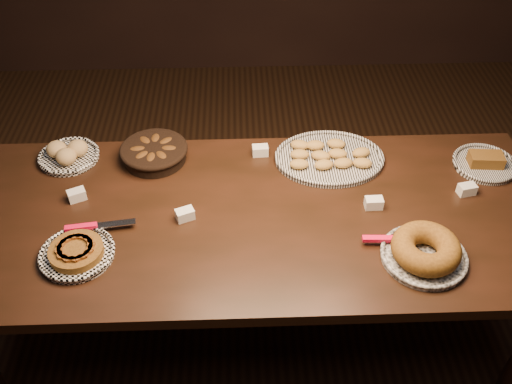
{
  "coord_description": "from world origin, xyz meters",
  "views": [
    {
      "loc": [
        -0.06,
        -1.63,
        2.32
      ],
      "look_at": [
        0.0,
        0.05,
        0.82
      ],
      "focal_mm": 40.0,
      "sensor_mm": 36.0,
      "label": 1
    }
  ],
  "objects_px": {
    "apple_tart_plate": "(77,252)",
    "madeleine_platter": "(329,157)",
    "buffet_table": "(256,227)",
    "bundt_cake_plate": "(425,251)"
  },
  "relations": [
    {
      "from": "apple_tart_plate",
      "to": "madeleine_platter",
      "type": "distance_m",
      "value": 1.13
    },
    {
      "from": "buffet_table",
      "to": "bundt_cake_plate",
      "type": "xyz_separation_m",
      "value": [
        0.6,
        -0.26,
        0.12
      ]
    },
    {
      "from": "buffet_table",
      "to": "apple_tart_plate",
      "type": "bearing_deg",
      "value": -163.09
    },
    {
      "from": "buffet_table",
      "to": "apple_tart_plate",
      "type": "relative_size",
      "value": 7.11
    },
    {
      "from": "apple_tart_plate",
      "to": "bundt_cake_plate",
      "type": "relative_size",
      "value": 0.91
    },
    {
      "from": "buffet_table",
      "to": "madeleine_platter",
      "type": "distance_m",
      "value": 0.48
    },
    {
      "from": "buffet_table",
      "to": "bundt_cake_plate",
      "type": "distance_m",
      "value": 0.67
    },
    {
      "from": "apple_tart_plate",
      "to": "madeleine_platter",
      "type": "height_order",
      "value": "apple_tart_plate"
    },
    {
      "from": "apple_tart_plate",
      "to": "bundt_cake_plate",
      "type": "distance_m",
      "value": 1.27
    },
    {
      "from": "madeleine_platter",
      "to": "buffet_table",
      "type": "bearing_deg",
      "value": -157.36
    }
  ]
}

